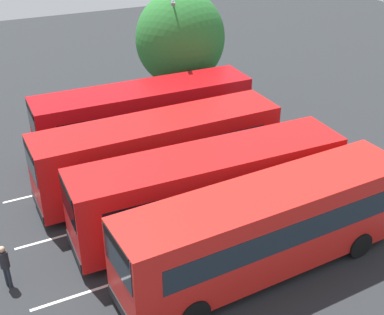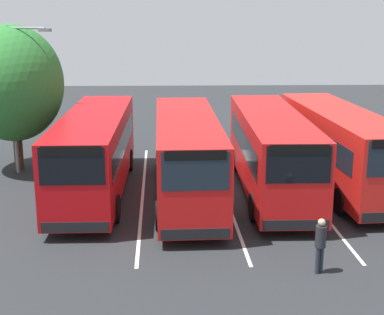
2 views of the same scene
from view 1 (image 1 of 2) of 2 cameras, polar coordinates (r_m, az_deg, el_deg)
ground_plane at (r=22.76m, az=-0.23°, el=-4.81°), size 72.09×72.09×0.00m
bus_far_left at (r=26.29m, az=-5.32°, el=4.62°), size 11.04×2.63×3.38m
bus_center_left at (r=22.82m, az=-3.68°, el=0.68°), size 11.09×2.82×3.38m
bus_center_right at (r=20.22m, az=1.90°, el=-3.33°), size 11.04×2.64×3.38m
bus_far_right at (r=18.28m, az=8.18°, el=-7.61°), size 11.17×3.21×3.38m
pedestrian at (r=19.04m, az=-20.01°, el=-10.90°), size 0.44×0.44×1.71m
street_lamp at (r=30.10m, az=-2.28°, el=12.30°), size 0.88×2.21×6.92m
depot_tree at (r=30.57m, az=-1.29°, el=13.00°), size 5.26×4.73×6.99m
lane_stripe_outer_left at (r=25.50m, az=-3.49°, el=-0.81°), size 15.02×0.53×0.01m
lane_stripe_inner_left at (r=22.76m, az=-0.23°, el=-4.80°), size 15.02×0.53×0.01m
lane_stripe_inner_right at (r=20.26m, az=3.94°, el=-9.79°), size 15.02×0.53×0.01m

